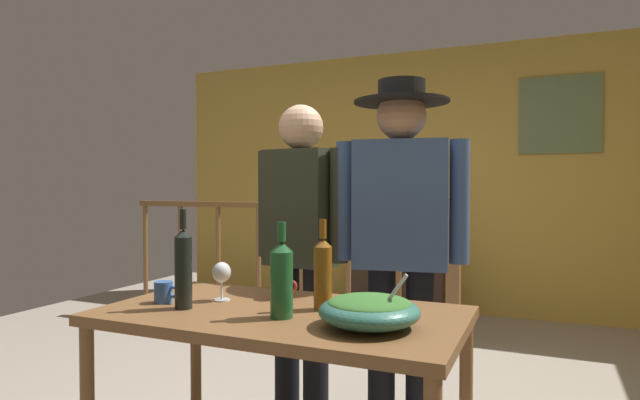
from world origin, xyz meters
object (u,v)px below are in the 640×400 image
Objects in this scene: flat_screen_tv at (398,232)px; person_standing_left at (301,238)px; serving_table at (281,333)px; wine_glass at (222,274)px; tv_console at (399,287)px; person_standing_right at (401,225)px; framed_picture at (560,115)px; wine_bottle_green at (282,278)px; wine_bottle_dark at (183,267)px; stair_railing at (327,251)px; wine_bottle_amber at (323,272)px; mug_blue at (164,292)px; salad_bowl at (369,310)px; mug_red at (281,286)px.

flat_screen_tv is 0.38× the size of person_standing_left.
person_standing_left is at bearing -86.74° from flat_screen_tv.
serving_table is 8.56× the size of wine_glass.
serving_table is (0.40, -3.21, 0.43)m from tv_console.
serving_table is 0.85m from person_standing_right.
framed_picture is 2.07× the size of wine_bottle_green.
framed_picture is 1.86× the size of wine_bottle_dark.
person_standing_left is at bearing 110.91° from wine_bottle_green.
stair_railing is 2.52m from wine_bottle_dark.
wine_bottle_amber reaches higher than wine_bottle_green.
person_standing_right is at bearing -171.08° from person_standing_left.
person_standing_right reaches higher than person_standing_left.
stair_railing is at bearing 97.40° from mug_blue.
serving_table is 0.41m from salad_bowl.
salad_bowl is at bearing -76.76° from flat_screen_tv.
salad_bowl is 0.30m from wine_bottle_amber.
person_standing_right reaches higher than wine_bottle_dark.
person_standing_left is (0.53, -1.63, 0.28)m from stair_railing.
person_standing_right is at bearing -74.92° from flat_screen_tv.
wine_bottle_green is 3.09× the size of mug_blue.
wine_bottle_green is at bearing -2.74° from mug_blue.
framed_picture is 3.80m from salad_bowl.
stair_railing is 1.74m from person_standing_left.
tv_console is at bearing -77.86° from person_standing_left.
serving_table is at bearing -10.35° from wine_glass.
serving_table is 0.44m from wine_bottle_dark.
wine_bottle_dark is (0.05, -3.33, 0.67)m from tv_console.
stair_railing is at bearing 102.30° from wine_glass.
salad_bowl is at bearing 136.59° from person_standing_left.
wine_glass is (0.50, -2.30, 0.20)m from stair_railing.
serving_table is 0.50m from mug_blue.
stair_railing is at bearing -115.37° from flat_screen_tv.
wine_bottle_amber reaches higher than wine_glass.
mug_blue is at bearing -172.04° from serving_table.
wine_bottle_green reaches higher than mug_red.
mug_blue is (-0.08, -3.28, 0.55)m from tv_console.
wine_bottle_green is at bearing -23.02° from wine_glass.
stair_railing is at bearing 109.10° from wine_bottle_green.
wine_bottle_dark is (0.45, -2.47, 0.24)m from stair_railing.
wine_bottle_dark is at bearing -20.79° from mug_blue.
wine_bottle_green is 0.87m from person_standing_left.
person_standing_right is (0.61, 0.84, 0.12)m from wine_bottle_dark.
salad_bowl is 2.80× the size of mug_red.
tv_console is 0.55× the size of person_standing_left.
wine_bottle_green is (0.85, -2.44, 0.23)m from stair_railing.
person_standing_right is (0.52, 0.00, 0.08)m from person_standing_left.
tv_console is at bearing 91.93° from wine_glass.
wine_bottle_dark is at bearing -130.25° from mug_red.
stair_railing is 25.99× the size of mug_red.
serving_table is at bearing 165.64° from salad_bowl.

